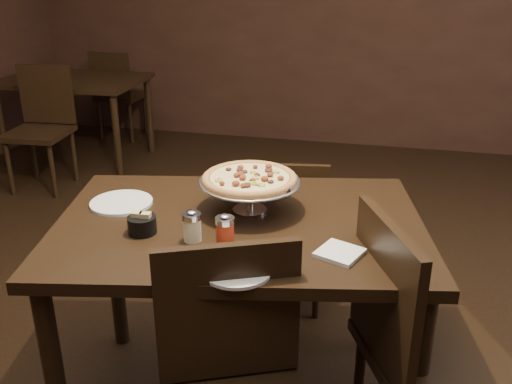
# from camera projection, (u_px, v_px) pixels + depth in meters

# --- Properties ---
(room) EXTENTS (6.04, 7.04, 2.84)m
(room) POSITION_uv_depth(u_px,v_px,m) (280.00, 54.00, 1.89)
(room) COLOR black
(room) RESTS_ON ground
(dining_table) EXTENTS (1.46, 1.12, 0.82)m
(dining_table) POSITION_uv_depth(u_px,v_px,m) (240.00, 248.00, 2.09)
(dining_table) COLOR black
(dining_table) RESTS_ON ground
(background_table) EXTENTS (1.17, 0.78, 0.73)m
(background_table) POSITION_uv_depth(u_px,v_px,m) (74.00, 89.00, 4.88)
(background_table) COLOR black
(background_table) RESTS_ON ground
(pizza_stand) EXTENTS (0.38, 0.38, 0.16)m
(pizza_stand) POSITION_uv_depth(u_px,v_px,m) (250.00, 179.00, 2.08)
(pizza_stand) COLOR #B5B4BB
(pizza_stand) RESTS_ON dining_table
(parmesan_shaker) EXTENTS (0.06, 0.06, 0.11)m
(parmesan_shaker) POSITION_uv_depth(u_px,v_px,m) (192.00, 226.00, 1.89)
(parmesan_shaker) COLOR beige
(parmesan_shaker) RESTS_ON dining_table
(pepper_flake_shaker) EXTENTS (0.06, 0.06, 0.11)m
(pepper_flake_shaker) POSITION_uv_depth(u_px,v_px,m) (225.00, 230.00, 1.86)
(pepper_flake_shaker) COLOR maroon
(pepper_flake_shaker) RESTS_ON dining_table
(packet_caddy) EXTENTS (0.10, 0.10, 0.08)m
(packet_caddy) POSITION_uv_depth(u_px,v_px,m) (142.00, 224.00, 1.95)
(packet_caddy) COLOR black
(packet_caddy) RESTS_ON dining_table
(napkin_stack) EXTENTS (0.17, 0.17, 0.01)m
(napkin_stack) POSITION_uv_depth(u_px,v_px,m) (340.00, 253.00, 1.82)
(napkin_stack) COLOR silver
(napkin_stack) RESTS_ON dining_table
(plate_left) EXTENTS (0.24, 0.24, 0.01)m
(plate_left) POSITION_uv_depth(u_px,v_px,m) (121.00, 203.00, 2.18)
(plate_left) COLOR white
(plate_left) RESTS_ON dining_table
(plate_near) EXTENTS (0.22, 0.22, 0.01)m
(plate_near) POSITION_uv_depth(u_px,v_px,m) (237.00, 270.00, 1.72)
(plate_near) COLOR white
(plate_near) RESTS_ON dining_table
(serving_spatula) EXTENTS (0.14, 0.14, 0.02)m
(serving_spatula) POSITION_uv_depth(u_px,v_px,m) (276.00, 193.00, 1.97)
(serving_spatula) COLOR #B5B4BB
(serving_spatula) RESTS_ON pizza_stand
(chair_far) EXTENTS (0.44, 0.44, 0.83)m
(chair_far) POSITION_uv_depth(u_px,v_px,m) (286.00, 228.00, 2.82)
(chair_far) COLOR black
(chair_far) RESTS_ON ground
(chair_side) EXTENTS (0.60, 0.60, 0.97)m
(chair_side) POSITION_uv_depth(u_px,v_px,m) (416.00, 342.00, 1.87)
(chair_side) COLOR black
(chair_side) RESTS_ON ground
(bg_chair_far) EXTENTS (0.41, 0.41, 0.86)m
(bg_chair_far) POSITION_uv_depth(u_px,v_px,m) (117.00, 92.00, 5.52)
(bg_chair_far) COLOR black
(bg_chair_far) RESTS_ON ground
(bg_chair_near) EXTENTS (0.46, 0.46, 0.93)m
(bg_chair_near) POSITION_uv_depth(u_px,v_px,m) (42.00, 123.00, 4.38)
(bg_chair_near) COLOR black
(bg_chair_near) RESTS_ON ground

